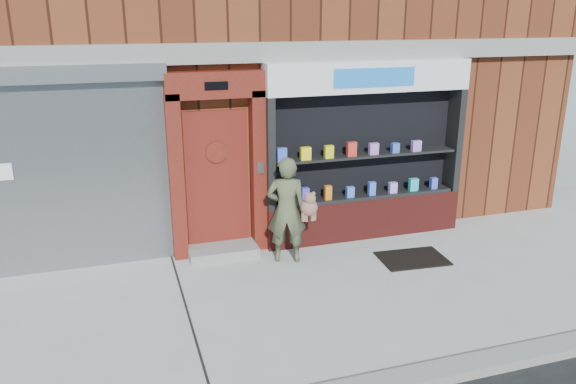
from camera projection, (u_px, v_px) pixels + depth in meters
name	position (u px, v px, depth m)	size (l,w,h in m)	color
ground	(301.00, 297.00, 7.70)	(80.00, 80.00, 0.00)	#9E9E99
shutter_bay	(61.00, 159.00, 8.06)	(3.10, 0.30, 3.04)	gray
red_door_bay	(218.00, 165.00, 8.73)	(1.52, 0.58, 2.90)	#4C140D
pharmacy_bay	(365.00, 159.00, 9.43)	(3.50, 0.41, 3.00)	maroon
woman	(288.00, 210.00, 8.59)	(0.79, 0.58, 1.67)	#4B5236
doormat	(412.00, 258.00, 8.87)	(1.04, 0.73, 0.03)	black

